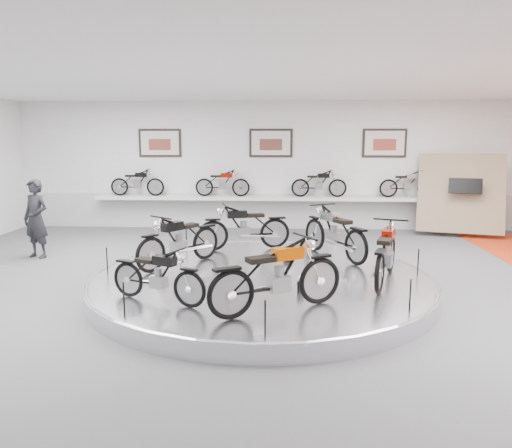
# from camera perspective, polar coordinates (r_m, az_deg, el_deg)

# --- Properties ---
(floor) EXTENTS (16.00, 16.00, 0.00)m
(floor) POSITION_cam_1_polar(r_m,az_deg,el_deg) (9.23, 0.54, -8.19)
(floor) COLOR #555658
(floor) RESTS_ON ground
(ceiling) EXTENTS (16.00, 16.00, 0.00)m
(ceiling) POSITION_cam_1_polar(r_m,az_deg,el_deg) (8.85, 0.58, 17.27)
(ceiling) COLOR white
(ceiling) RESTS_ON wall_back
(wall_back) EXTENTS (16.00, 0.00, 16.00)m
(wall_back) POSITION_cam_1_polar(r_m,az_deg,el_deg) (15.79, 1.70, 6.70)
(wall_back) COLOR white
(wall_back) RESTS_ON floor
(wall_front) EXTENTS (16.00, 0.00, 16.00)m
(wall_front) POSITION_cam_1_polar(r_m,az_deg,el_deg) (2.00, -8.79, -15.39)
(wall_front) COLOR white
(wall_front) RESTS_ON floor
(dado_band) EXTENTS (15.68, 0.04, 1.10)m
(dado_band) POSITION_cam_1_polar(r_m,az_deg,el_deg) (15.92, 1.67, 1.48)
(dado_band) COLOR #BCBCBA
(dado_band) RESTS_ON floor
(display_platform) EXTENTS (6.40, 6.40, 0.30)m
(display_platform) POSITION_cam_1_polar(r_m,az_deg,el_deg) (9.47, 0.62, -6.77)
(display_platform) COLOR silver
(display_platform) RESTS_ON floor
(platform_rim) EXTENTS (6.40, 6.40, 0.10)m
(platform_rim) POSITION_cam_1_polar(r_m,az_deg,el_deg) (9.43, 0.62, -6.07)
(platform_rim) COLOR #B2B2BA
(platform_rim) RESTS_ON display_platform
(shelf) EXTENTS (11.00, 0.55, 0.10)m
(shelf) POSITION_cam_1_polar(r_m,az_deg,el_deg) (15.58, 1.66, 2.96)
(shelf) COLOR silver
(shelf) RESTS_ON wall_back
(poster_left) EXTENTS (1.35, 0.06, 0.88)m
(poster_left) POSITION_cam_1_polar(r_m,az_deg,el_deg) (16.20, -10.92, 9.08)
(poster_left) COLOR beige
(poster_left) RESTS_ON wall_back
(poster_center) EXTENTS (1.35, 0.06, 0.88)m
(poster_center) POSITION_cam_1_polar(r_m,az_deg,el_deg) (15.73, 1.71, 9.24)
(poster_center) COLOR beige
(poster_center) RESTS_ON wall_back
(poster_right) EXTENTS (1.35, 0.06, 0.88)m
(poster_right) POSITION_cam_1_polar(r_m,az_deg,el_deg) (16.03, 14.48, 8.95)
(poster_right) COLOR beige
(poster_right) RESTS_ON wall_back
(display_panel) EXTENTS (2.56, 1.52, 2.30)m
(display_panel) POSITION_cam_1_polar(r_m,az_deg,el_deg) (15.83, 22.34, 3.25)
(display_panel) COLOR #8E7558
(display_panel) RESTS_ON floor
(shelf_bike_a) EXTENTS (1.22, 0.43, 0.73)m
(shelf_bike_a) POSITION_cam_1_polar(r_m,az_deg,el_deg) (16.20, -13.41, 4.44)
(shelf_bike_a) COLOR black
(shelf_bike_a) RESTS_ON shelf
(shelf_bike_b) EXTENTS (1.22, 0.43, 0.73)m
(shelf_bike_b) POSITION_cam_1_polar(r_m,az_deg,el_deg) (15.65, -3.85, 4.51)
(shelf_bike_b) COLOR #7E0A00
(shelf_bike_b) RESTS_ON shelf
(shelf_bike_c) EXTENTS (1.22, 0.43, 0.73)m
(shelf_bike_c) POSITION_cam_1_polar(r_m,az_deg,el_deg) (15.57, 7.21, 4.43)
(shelf_bike_c) COLOR black
(shelf_bike_c) RESTS_ON shelf
(shelf_bike_d) EXTENTS (1.22, 0.43, 0.73)m
(shelf_bike_d) POSITION_cam_1_polar(r_m,az_deg,el_deg) (15.99, 16.93, 4.22)
(shelf_bike_d) COLOR #B2B3B7
(shelf_bike_d) RESTS_ON shelf
(bike_a) EXTENTS (1.53, 1.99, 1.12)m
(bike_a) POSITION_cam_1_polar(r_m,az_deg,el_deg) (10.84, 8.96, -0.90)
(bike_a) COLOR #B2B3B7
(bike_a) RESTS_ON display_platform
(bike_b) EXTENTS (1.93, 1.09, 1.07)m
(bike_b) POSITION_cam_1_polar(r_m,az_deg,el_deg) (11.47, -1.35, -0.32)
(bike_b) COLOR black
(bike_b) RESTS_ON display_platform
(bike_c) EXTENTS (1.61, 1.82, 1.06)m
(bike_c) POSITION_cam_1_polar(r_m,az_deg,el_deg) (10.13, -8.76, -1.81)
(bike_c) COLOR black
(bike_c) RESTS_ON display_platform
(bike_d) EXTENTS (1.58, 1.08, 0.88)m
(bike_d) POSITION_cam_1_polar(r_m,az_deg,el_deg) (7.97, -11.18, -5.74)
(bike_d) COLOR black
(bike_d) RESTS_ON display_platform
(bike_e) EXTENTS (1.98, 1.54, 1.12)m
(bike_e) POSITION_cam_1_polar(r_m,az_deg,el_deg) (7.38, 2.46, -5.85)
(bike_e) COLOR #AE4200
(bike_e) RESTS_ON display_platform
(bike_f) EXTENTS (1.22, 1.96, 1.09)m
(bike_f) POSITION_cam_1_polar(r_m,az_deg,el_deg) (9.16, 14.65, -3.18)
(bike_f) COLOR #7E0A00
(bike_f) RESTS_ON display_platform
(visitor) EXTENTS (0.80, 0.66, 1.89)m
(visitor) POSITION_cam_1_polar(r_m,az_deg,el_deg) (13.03, -23.84, 0.55)
(visitor) COLOR black
(visitor) RESTS_ON floor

